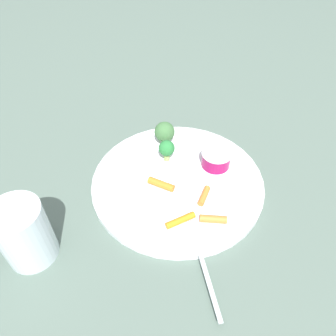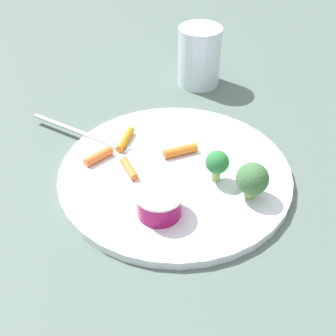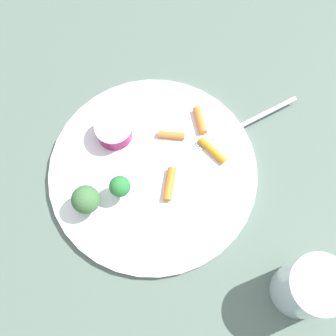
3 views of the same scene
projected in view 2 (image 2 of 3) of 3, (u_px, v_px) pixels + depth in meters
ground_plane at (175, 176)px, 0.59m from camera, size 2.40×2.40×0.00m
plate at (175, 173)px, 0.59m from camera, size 0.32×0.32×0.01m
sauce_cup at (159, 203)px, 0.51m from camera, size 0.06×0.06×0.03m
broccoli_floret_0 at (217, 163)px, 0.55m from camera, size 0.03×0.03×0.05m
broccoli_floret_1 at (252, 179)px, 0.53m from camera, size 0.04×0.04×0.05m
carrot_stick_0 at (180, 151)px, 0.61m from camera, size 0.04×0.05×0.01m
carrot_stick_1 at (129, 169)px, 0.58m from camera, size 0.04×0.04×0.01m
carrot_stick_2 at (125, 139)px, 0.63m from camera, size 0.05×0.02×0.01m
carrot_stick_3 at (98, 156)px, 0.60m from camera, size 0.04×0.03×0.01m
fork at (81, 133)px, 0.65m from camera, size 0.04×0.18×0.00m
drinking_glass at (199, 56)px, 0.76m from camera, size 0.08×0.08×0.10m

